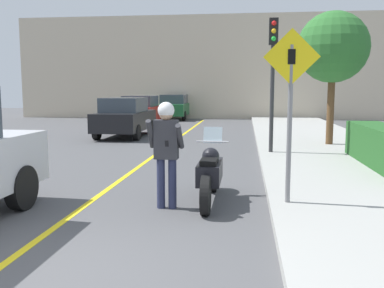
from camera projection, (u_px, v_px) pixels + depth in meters
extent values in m
plane|color=#4C4C4F|center=(41.00, 278.00, 4.63)|extent=(80.00, 80.00, 0.00)
cube|color=yellow|center=(132.00, 172.00, 10.61)|extent=(0.12, 36.00, 0.01)
cube|color=beige|center=(215.00, 68.00, 29.77)|extent=(28.00, 1.20, 7.08)
cylinder|color=black|center=(206.00, 195.00, 6.92)|extent=(0.14, 0.65, 0.65)
cylinder|color=black|center=(213.00, 175.00, 8.54)|extent=(0.14, 0.65, 0.65)
cube|color=black|center=(210.00, 172.00, 7.70)|extent=(0.40, 1.13, 0.36)
sphere|color=black|center=(211.00, 156.00, 7.82)|extent=(0.32, 0.32, 0.32)
cube|color=black|center=(209.00, 162.00, 7.42)|extent=(0.28, 0.48, 0.10)
cylinder|color=silver|center=(212.00, 142.00, 8.20)|extent=(0.62, 0.03, 0.03)
cube|color=silver|center=(213.00, 135.00, 8.26)|extent=(0.36, 0.12, 0.31)
cylinder|color=#282D4C|center=(161.00, 183.00, 7.33)|extent=(0.14, 0.14, 0.86)
cylinder|color=#282D4C|center=(172.00, 184.00, 7.30)|extent=(0.14, 0.14, 0.86)
cube|color=#333338|center=(166.00, 139.00, 7.22)|extent=(0.40, 0.22, 0.66)
cylinder|color=#333338|center=(150.00, 134.00, 7.14)|extent=(0.09, 0.40, 0.51)
cylinder|color=#333338|center=(180.00, 136.00, 7.06)|extent=(0.09, 0.46, 0.46)
sphere|color=tan|center=(166.00, 113.00, 7.16)|extent=(0.24, 0.24, 0.24)
sphere|color=white|center=(166.00, 110.00, 7.16)|extent=(0.28, 0.28, 0.28)
cube|color=black|center=(167.00, 143.00, 6.94)|extent=(0.06, 0.05, 0.11)
cylinder|color=black|center=(22.00, 188.00, 7.23)|extent=(0.23, 0.76, 0.76)
cylinder|color=slate|center=(290.00, 125.00, 7.00)|extent=(0.08, 0.08, 2.59)
cube|color=yellow|center=(292.00, 57.00, 6.84)|extent=(0.91, 0.02, 0.91)
cube|color=black|center=(292.00, 57.00, 6.83)|extent=(0.12, 0.01, 0.24)
cylinder|color=#2D2D30|center=(272.00, 86.00, 12.67)|extent=(0.12, 0.12, 3.93)
cube|color=black|center=(274.00, 32.00, 12.45)|extent=(0.26, 0.22, 0.76)
sphere|color=red|center=(274.00, 23.00, 12.30)|extent=(0.14, 0.14, 0.14)
sphere|color=gold|center=(274.00, 31.00, 12.33)|extent=(0.14, 0.14, 0.14)
sphere|color=green|center=(274.00, 39.00, 12.36)|extent=(0.14, 0.14, 0.14)
cylinder|color=brown|center=(330.00, 109.00, 14.62)|extent=(0.24, 0.24, 2.45)
sphere|color=#2D6B2D|center=(333.00, 47.00, 14.35)|extent=(2.39, 2.39, 2.39)
cylinder|color=black|center=(116.00, 126.00, 19.84)|extent=(0.22, 0.64, 0.64)
cylinder|color=black|center=(151.00, 127.00, 19.63)|extent=(0.22, 0.64, 0.64)
cylinder|color=black|center=(97.00, 132.00, 17.28)|extent=(0.22, 0.64, 0.64)
cylinder|color=black|center=(137.00, 133.00, 17.07)|extent=(0.22, 0.64, 0.64)
cube|color=black|center=(125.00, 120.00, 18.41)|extent=(1.80, 4.20, 0.76)
cube|color=#38424C|center=(124.00, 105.00, 18.15)|extent=(1.58, 2.18, 0.60)
cylinder|color=black|center=(133.00, 118.00, 25.38)|extent=(0.22, 0.64, 0.64)
cylinder|color=black|center=(161.00, 119.00, 25.18)|extent=(0.22, 0.64, 0.64)
cylinder|color=black|center=(120.00, 122.00, 22.82)|extent=(0.22, 0.64, 0.64)
cylinder|color=black|center=(151.00, 122.00, 22.62)|extent=(0.22, 0.64, 0.64)
cube|color=#B21E19|center=(141.00, 113.00, 23.95)|extent=(1.80, 4.20, 0.76)
cube|color=#38424C|center=(140.00, 101.00, 23.70)|extent=(1.58, 2.18, 0.60)
cylinder|color=black|center=(166.00, 114.00, 30.48)|extent=(0.22, 0.64, 0.64)
cylinder|color=black|center=(189.00, 114.00, 30.27)|extent=(0.22, 0.64, 0.64)
cylinder|color=black|center=(159.00, 116.00, 27.91)|extent=(0.22, 0.64, 0.64)
cylinder|color=black|center=(184.00, 116.00, 27.71)|extent=(0.22, 0.64, 0.64)
cube|color=#1E6033|center=(175.00, 109.00, 29.05)|extent=(1.80, 4.20, 0.76)
cube|color=#38424C|center=(174.00, 99.00, 28.79)|extent=(1.58, 2.18, 0.60)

